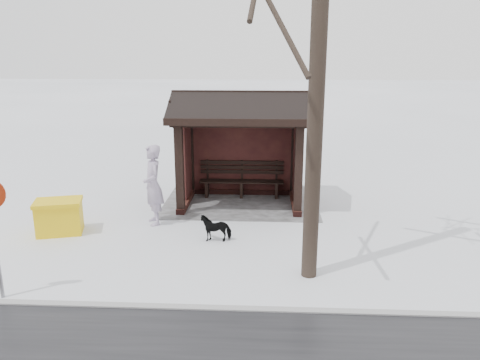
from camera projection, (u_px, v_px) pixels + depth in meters
name	position (u px, v px, depth m)	size (l,w,h in m)	color
ground	(241.00, 204.00, 12.91)	(120.00, 120.00, 0.00)	white
kerb	(223.00, 309.00, 7.62)	(120.00, 0.15, 0.06)	gray
trampled_patch	(241.00, 201.00, 13.11)	(4.20, 3.20, 0.02)	#949499
bus_shelter	(241.00, 125.00, 12.49)	(3.60, 2.40, 3.09)	#341613
pedestrian	(153.00, 185.00, 11.20)	(0.71, 0.47, 1.95)	#A495AF
dog	(216.00, 228.00, 10.38)	(0.31, 0.68, 0.58)	black
grit_bin	(59.00, 217.00, 10.73)	(1.18, 0.95, 0.79)	yellow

